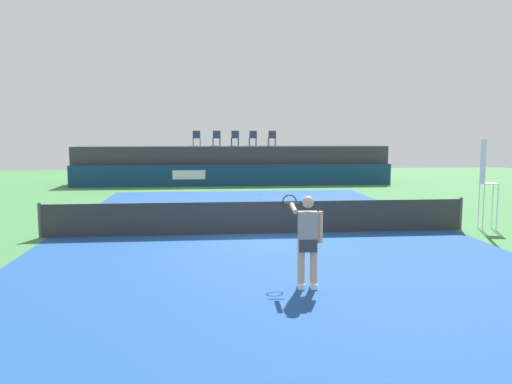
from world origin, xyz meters
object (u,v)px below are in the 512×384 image
spectator_chair_left (217,137)px  spectator_chair_far_right (272,137)px  tennis_player (307,238)px  spectator_chair_right (253,137)px  spectator_chair_far_left (197,137)px  umpire_chair (486,178)px  net_post_near (40,220)px  spectator_chair_center (235,137)px  net_post_far (461,214)px  tennis_ball (261,194)px

spectator_chair_left → spectator_chair_far_right: 3.25m
tennis_player → spectator_chair_right: bearing=87.6°
spectator_chair_far_left → umpire_chair: bearing=-59.5°
spectator_chair_right → net_post_near: size_ratio=0.89×
umpire_chair → spectator_chair_center: bearing=114.2°
spectator_chair_center → spectator_chair_right: size_ratio=1.00×
spectator_chair_right → tennis_player: (-0.85, -20.74, -1.73)m
spectator_chair_far_right → tennis_player: size_ratio=0.50×
spectator_chair_center → net_post_far: 16.47m
spectator_chair_left → tennis_ball: size_ratio=13.06×
spectator_chair_far_right → tennis_ball: bearing=-102.5°
spectator_chair_far_right → tennis_player: 20.46m
spectator_chair_right → net_post_far: bearing=-72.2°
net_post_near → spectator_chair_far_right: bearing=60.4°
net_post_near → spectator_chair_center: bearing=67.3°
spectator_chair_far_right → net_post_far: bearing=-75.5°
umpire_chair → net_post_near: bearing=-179.9°
spectator_chair_far_right → net_post_far: (3.87, -15.02, -2.19)m
spectator_chair_far_left → umpire_chair: 17.88m
spectator_chair_center → spectator_chair_right: same height
umpire_chair → net_post_far: size_ratio=2.76×
spectator_chair_right → net_post_far: spectator_chair_right is taller
spectator_chair_right → net_post_far: (4.96, -15.46, -2.19)m
spectator_chair_left → spectator_chair_center: 1.10m
umpire_chair → tennis_player: (-6.58, -5.30, -0.63)m
umpire_chair → net_post_far: (-0.76, -0.02, -1.09)m
spectator_chair_far_left → spectator_chair_center: bearing=-5.9°
umpire_chair → tennis_ball: (-5.89, 9.32, -1.55)m
spectator_chair_right → tennis_ball: (-0.17, -6.12, -2.66)m
umpire_chair → spectator_chair_far_left: bearing=120.5°
spectator_chair_center → spectator_chair_far_right: size_ratio=1.00×
spectator_chair_right → net_post_near: spectator_chair_right is taller
spectator_chair_center → tennis_ball: spectator_chair_center is taller
net_post_near → net_post_far: (12.40, 0.00, 0.00)m
spectator_chair_far_left → tennis_player: 20.89m
spectator_chair_right → spectator_chair_center: bearing=-164.8°
spectator_chair_center → umpire_chair: size_ratio=0.32×
net_post_near → umpire_chair: bearing=0.1°
spectator_chair_far_left → tennis_player: bearing=-83.2°
spectator_chair_far_left → umpire_chair: size_ratio=0.32×
spectator_chair_center → tennis_player: size_ratio=0.50×
spectator_chair_right → net_post_near: bearing=-115.7°
spectator_chair_far_left → net_post_far: bearing=-61.7°
spectator_chair_center → spectator_chair_right: (1.08, 0.29, 0.00)m
tennis_player → tennis_ball: size_ratio=26.03×
spectator_chair_right → tennis_player: spectator_chair_right is taller
spectator_chair_left → umpire_chair: size_ratio=0.32×
net_post_near → tennis_player: 8.45m
umpire_chair → spectator_chair_left: bearing=117.8°
spectator_chair_left → spectator_chair_center: bearing=9.9°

